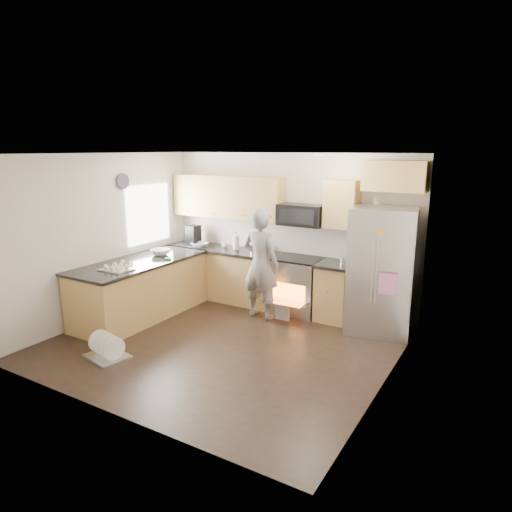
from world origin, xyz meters
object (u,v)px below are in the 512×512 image
Objects in this scene: person at (261,264)px; dish_rack at (107,351)px; refrigerator at (381,271)px; stove_range at (298,273)px.

dish_rack is (-0.99, -2.30, -0.80)m from person.
refrigerator is at bearing -163.09° from person.
refrigerator is 1.05× the size of person.
stove_range is 0.69m from person.
stove_range is 1.01× the size of person.
stove_range is 3.20m from dish_rack.
stove_range reaches higher than dish_rack.
person reaches higher than dish_rack.
dish_rack is (-1.39, -2.82, -0.59)m from stove_range.
refrigerator is 3.96m from dish_rack.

